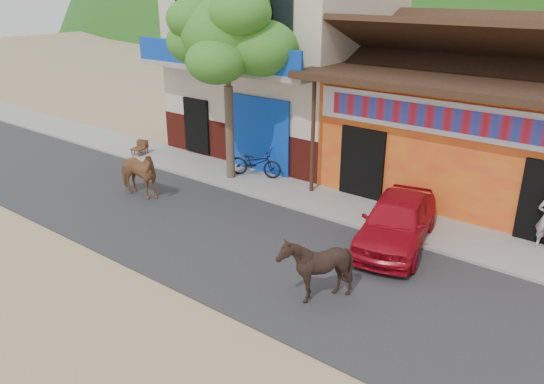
{
  "coord_description": "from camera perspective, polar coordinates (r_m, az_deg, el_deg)",
  "views": [
    {
      "loc": [
        6.63,
        -6.39,
        6.11
      ],
      "look_at": [
        -0.69,
        3.0,
        1.4
      ],
      "focal_mm": 35.0,
      "sensor_mm": 36.0,
      "label": 1
    }
  ],
  "objects": [
    {
      "name": "ground",
      "position": [
        11.05,
        -6.91,
        -12.16
      ],
      "size": [
        120.0,
        120.0,
        0.0
      ],
      "primitive_type": "plane",
      "color": "#9E825B",
      "rests_on": "ground"
    },
    {
      "name": "road",
      "position": [
        12.65,
        1.09,
        -7.2
      ],
      "size": [
        60.0,
        5.0,
        0.04
      ],
      "primitive_type": "cube",
      "color": "#28282B",
      "rests_on": "ground"
    },
    {
      "name": "sidewalk",
      "position": [
        15.3,
        9.0,
        -2.0
      ],
      "size": [
        60.0,
        2.0,
        0.12
      ],
      "primitive_type": "cube",
      "color": "gray",
      "rests_on": "ground"
    },
    {
      "name": "dance_club",
      "position": [
        17.57,
        21.58,
        5.86
      ],
      "size": [
        8.0,
        6.0,
        3.6
      ],
      "primitive_type": "cube",
      "color": "orange",
      "rests_on": "ground"
    },
    {
      "name": "cafe_building",
      "position": [
        20.56,
        1.48,
        14.27
      ],
      "size": [
        7.0,
        6.0,
        7.0
      ],
      "primitive_type": "cube",
      "color": "beige",
      "rests_on": "ground"
    },
    {
      "name": "tree",
      "position": [
        16.84,
        -4.72,
        11.28
      ],
      "size": [
        3.0,
        3.0,
        6.0
      ],
      "primitive_type": null,
      "color": "#2D721E",
      "rests_on": "sidewalk"
    },
    {
      "name": "cow_tan",
      "position": [
        16.41,
        -14.34,
        1.92
      ],
      "size": [
        1.79,
        0.91,
        1.47
      ],
      "primitive_type": "imported",
      "rotation": [
        0.0,
        0.0,
        1.64
      ],
      "color": "#8F5E39",
      "rests_on": "road"
    },
    {
      "name": "cow_dark",
      "position": [
        10.81,
        4.7,
        -8.14
      ],
      "size": [
        1.56,
        1.45,
        1.44
      ],
      "primitive_type": "imported",
      "rotation": [
        0.0,
        0.0,
        -1.32
      ],
      "color": "black",
      "rests_on": "road"
    },
    {
      "name": "red_car",
      "position": [
        13.35,
        13.26,
        -3.03
      ],
      "size": [
        2.32,
        4.01,
        1.28
      ],
      "primitive_type": "imported",
      "rotation": [
        0.0,
        0.0,
        0.23
      ],
      "color": "#AE0C1C",
      "rests_on": "road"
    },
    {
      "name": "scooter",
      "position": [
        17.48,
        -1.8,
        3.16
      ],
      "size": [
        1.89,
        1.17,
        0.94
      ],
      "primitive_type": "imported",
      "rotation": [
        0.0,
        0.0,
        1.9
      ],
      "color": "black",
      "rests_on": "sidewalk"
    },
    {
      "name": "cafe_chair_left",
      "position": [
        20.47,
        -14.01,
        5.28
      ],
      "size": [
        0.54,
        0.54,
        0.94
      ],
      "primitive_type": null,
      "rotation": [
        0.0,
        0.0,
        0.27
      ],
      "color": "#50281A",
      "rests_on": "sidewalk"
    },
    {
      "name": "cafe_chair_right",
      "position": [
        20.35,
        -14.26,
        5.13
      ],
      "size": [
        0.48,
        0.48,
        0.92
      ],
      "primitive_type": null,
      "rotation": [
        0.0,
        0.0,
        0.14
      ],
      "color": "#493218",
      "rests_on": "sidewalk"
    }
  ]
}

